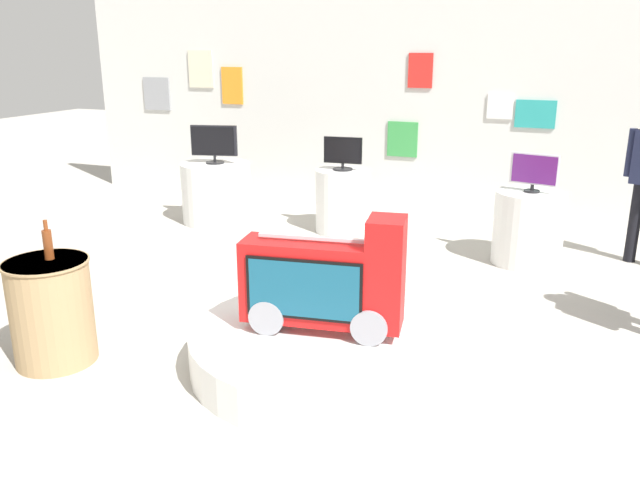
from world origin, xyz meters
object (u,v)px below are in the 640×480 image
display_pedestal_left_rear (528,228)px  tv_on_left_rear (534,171)px  tv_on_center_rear (343,153)px  display_pedestal_center_rear (342,201)px  display_pedestal_right_rear (217,193)px  main_display_pedestal (322,348)px  novelty_firetruck_tv (325,285)px  side_table_round (52,311)px  tv_on_right_rear (214,143)px  bottle_on_side_table (48,243)px

display_pedestal_left_rear → tv_on_left_rear: 0.61m
tv_on_center_rear → display_pedestal_left_rear: bearing=-10.8°
display_pedestal_center_rear → display_pedestal_right_rear: same height
tv_on_left_rear → display_pedestal_right_rear: bearing=176.2°
main_display_pedestal → tv_on_left_rear: bearing=67.8°
novelty_firetruck_tv → display_pedestal_left_rear: 3.17m
novelty_firetruck_tv → display_pedestal_left_rear: size_ratio=1.51×
novelty_firetruck_tv → display_pedestal_right_rear: (-2.74, 3.19, -0.24)m
side_table_round → display_pedestal_right_rear: bearing=102.7°
tv_on_left_rear → main_display_pedestal: bearing=-112.2°
main_display_pedestal → novelty_firetruck_tv: novelty_firetruck_tv is taller
tv_on_right_rear → bottle_on_side_table: 3.87m
display_pedestal_left_rear → bottle_on_side_table: bottle_on_side_table is taller
display_pedestal_left_rear → side_table_round: (-3.05, -3.57, 0.01)m
main_display_pedestal → side_table_round: (-1.85, -0.64, 0.26)m
main_display_pedestal → side_table_round: 1.98m
tv_on_left_rear → bottle_on_side_table: bearing=-131.0°
tv_on_center_rear → side_table_round: tv_on_center_rear is taller
novelty_firetruck_tv → display_pedestal_center_rear: 3.54m
display_pedestal_right_rear → tv_on_right_rear: bearing=-104.4°
tv_on_left_rear → display_pedestal_center_rear: tv_on_left_rear is taller
novelty_firetruck_tv → bottle_on_side_table: size_ratio=4.06×
tv_on_left_rear → display_pedestal_right_rear: size_ratio=0.54×
main_display_pedestal → display_pedestal_right_rear: bearing=130.4°
novelty_firetruck_tv → display_pedestal_center_rear: (-1.06, 3.36, -0.24)m
tv_on_left_rear → side_table_round: 4.73m
tv_on_center_rear → display_pedestal_right_rear: 1.79m
tv_on_left_rear → tv_on_right_rear: tv_on_right_rear is taller
display_pedestal_right_rear → side_table_round: side_table_round is taller
novelty_firetruck_tv → display_pedestal_left_rear: novelty_firetruck_tv is taller
novelty_firetruck_tv → display_pedestal_left_rear: (1.17, 2.93, -0.24)m
side_table_round → tv_on_right_rear: bearing=102.7°
display_pedestal_left_rear → bottle_on_side_table: 4.68m
display_pedestal_left_rear → display_pedestal_center_rear: size_ratio=1.00×
display_pedestal_left_rear → tv_on_center_rear: tv_on_center_rear is taller
display_pedestal_left_rear → bottle_on_side_table: (-3.05, -3.52, 0.50)m
display_pedestal_right_rear → display_pedestal_left_rear: bearing=-3.8°
side_table_round → tv_on_left_rear: bearing=49.5°
display_pedestal_right_rear → bottle_on_side_table: bottle_on_side_table is taller
tv_on_left_rear → tv_on_center_rear: tv_on_left_rear is taller
tv_on_right_rear → bottle_on_side_table: tv_on_right_rear is taller
display_pedestal_center_rear → tv_on_center_rear: (-0.00, -0.00, 0.59)m
tv_on_right_rear → bottle_on_side_table: (0.86, -3.77, -0.15)m
novelty_firetruck_tv → tv_on_right_rear: 4.22m
novelty_firetruck_tv → tv_on_right_rear: (-2.74, 3.19, 0.41)m
display_pedestal_left_rear → tv_on_right_rear: tv_on_right_rear is taller
display_pedestal_right_rear → main_display_pedestal: bearing=-49.6°
tv_on_right_rear → bottle_on_side_table: size_ratio=2.04×
display_pedestal_left_rear → tv_on_center_rear: (-2.23, 0.43, 0.59)m
main_display_pedestal → tv_on_right_rear: bearing=130.5°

